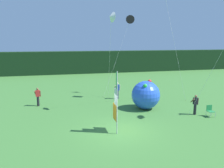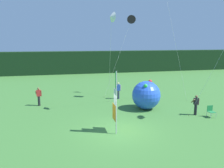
# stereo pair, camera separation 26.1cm
# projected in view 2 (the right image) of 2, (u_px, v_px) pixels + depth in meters

# --- Properties ---
(ground_plane) EXTENTS (120.00, 120.00, 0.00)m
(ground_plane) POSITION_uv_depth(u_px,v_px,m) (117.00, 131.00, 15.06)
(ground_plane) COLOR #3D7533
(distant_treeline) EXTENTS (80.00, 2.40, 3.95)m
(distant_treeline) POSITION_uv_depth(u_px,v_px,m) (80.00, 62.00, 41.37)
(distant_treeline) COLOR black
(distant_treeline) RESTS_ON ground
(banner_flag) EXTENTS (0.06, 1.03, 4.03)m
(banner_flag) POSITION_uv_depth(u_px,v_px,m) (115.00, 103.00, 14.55)
(banner_flag) COLOR #B7B7BC
(banner_flag) RESTS_ON ground
(person_near_banner) EXTENTS (0.55, 0.48, 1.61)m
(person_near_banner) POSITION_uv_depth(u_px,v_px,m) (196.00, 105.00, 18.17)
(person_near_banner) COLOR black
(person_near_banner) RESTS_ON ground
(person_mid_field) EXTENTS (0.55, 0.48, 1.69)m
(person_mid_field) POSITION_uv_depth(u_px,v_px,m) (118.00, 90.00, 23.24)
(person_mid_field) COLOR #2D334C
(person_mid_field) RESTS_ON ground
(person_far_left) EXTENTS (0.55, 0.48, 1.68)m
(person_far_left) POSITION_uv_depth(u_px,v_px,m) (39.00, 96.00, 20.77)
(person_far_left) COLOR black
(person_far_left) RESTS_ON ground
(inflatable_balloon) EXTENTS (2.44, 2.44, 2.52)m
(inflatable_balloon) POSITION_uv_depth(u_px,v_px,m) (146.00, 95.00, 19.73)
(inflatable_balloon) COLOR blue
(inflatable_balloon) RESTS_ON ground
(folding_chair) EXTENTS (0.51, 0.51, 0.89)m
(folding_chair) POSITION_uv_depth(u_px,v_px,m) (211.00, 111.00, 17.76)
(folding_chair) COLOR #BCBCC1
(folding_chair) RESTS_ON ground
(kite_black_delta_0) EXTENTS (3.68, 1.40, 8.47)m
(kite_black_delta_0) POSITION_uv_depth(u_px,v_px,m) (131.00, 20.00, 24.15)
(kite_black_delta_0) COLOR brown
(kite_black_delta_0) RESTS_ON ground
(kite_white_delta_1) EXTENTS (0.75, 3.69, 8.07)m
(kite_white_delta_1) POSITION_uv_depth(u_px,v_px,m) (112.00, 17.00, 17.76)
(kite_white_delta_1) COLOR brown
(kite_white_delta_1) RESTS_ON ground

